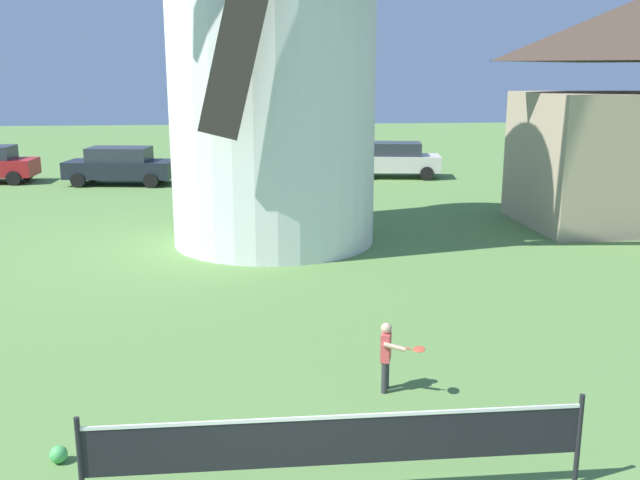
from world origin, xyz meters
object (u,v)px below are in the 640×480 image
at_px(stray_ball, 59,454).
at_px(chapel, 630,117).
at_px(parked_car_black, 120,165).
at_px(parked_car_mustard, 269,161).
at_px(player_far, 388,353).
at_px(parked_car_cream, 395,159).
at_px(windmill, 271,3).
at_px(tennis_net, 338,441).

height_order(stray_ball, chapel, chapel).
bearing_deg(chapel, parked_car_black, 150.27).
bearing_deg(parked_car_mustard, player_far, -86.99).
bearing_deg(parked_car_black, parked_car_cream, 4.40).
bearing_deg(parked_car_cream, windmill, -116.34).
bearing_deg(parked_car_black, tennis_net, -74.72).
relative_size(parked_car_black, chapel, 0.60).
bearing_deg(parked_car_cream, stray_ball, -110.94).
bearing_deg(chapel, parked_car_mustard, 135.27).
height_order(parked_car_black, parked_car_mustard, same).
height_order(parked_car_black, chapel, chapel).
height_order(windmill, stray_ball, windmill).
bearing_deg(parked_car_mustard, stray_ball, -97.91).
xyz_separation_m(parked_car_mustard, chapel, (10.55, -10.45, 2.47)).
xyz_separation_m(parked_car_mustard, parked_car_cream, (5.61, 0.05, -0.00)).
bearing_deg(player_far, parked_car_cream, 78.18).
height_order(windmill, parked_car_mustard, windmill).
bearing_deg(parked_car_mustard, windmill, -90.96).
xyz_separation_m(tennis_net, chapel, (10.48, 13.53, 2.59)).
xyz_separation_m(player_far, stray_ball, (-4.31, -1.55, -0.50)).
bearing_deg(tennis_net, parked_car_mustard, 90.18).
distance_m(tennis_net, parked_car_cream, 24.66).
distance_m(windmill, player_far, 11.36).
bearing_deg(parked_car_cream, player_far, -101.82).
relative_size(stray_ball, parked_car_black, 0.05).
height_order(windmill, chapel, windmill).
bearing_deg(chapel, stray_ball, -137.73).
bearing_deg(parked_car_cream, parked_car_black, -175.60).
distance_m(parked_car_black, chapel, 19.50).
bearing_deg(parked_car_black, stray_ball, -82.13).
bearing_deg(stray_ball, player_far, 19.75).
xyz_separation_m(player_far, parked_car_cream, (4.49, 21.45, 0.20)).
distance_m(parked_car_cream, chapel, 11.87).
bearing_deg(parked_car_mustard, parked_car_cream, 0.50).
bearing_deg(parked_car_mustard, chapel, -44.73).
height_order(stray_ball, parked_car_black, parked_car_black).
height_order(player_far, parked_car_cream, parked_car_cream).
height_order(tennis_net, player_far, tennis_net).
distance_m(player_far, chapel, 14.69).
relative_size(tennis_net, chapel, 0.73).
bearing_deg(stray_ball, chapel, 42.27).
xyz_separation_m(tennis_net, parked_car_cream, (5.54, 24.03, 0.12)).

